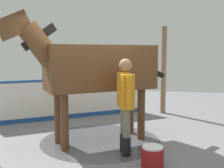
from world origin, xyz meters
The scene contains 9 objects.
ground_plane centered at (0.00, 0.00, -0.01)m, with size 16.00×16.00×0.02m, color gray.
wet_patch centered at (0.37, 0.15, 0.00)m, with size 2.49×2.49×0.00m, color #4C4C54.
barrier_wall centered at (2.15, 1.40, 0.52)m, with size 2.53×3.55×1.12m.
roof_post_far centered at (3.32, -1.10, 1.30)m, with size 0.16×0.16×2.60m, color olive.
horse centered at (0.30, 0.25, 1.53)m, with size 2.24×2.98×2.58m.
handler centered at (-0.28, -0.45, 1.00)m, with size 0.65×0.38×1.72m.
wash_bucket centered at (-0.74, -0.96, 0.16)m, with size 0.37×0.37×0.33m.
bottle_shampoo centered at (-0.26, -1.07, 0.10)m, with size 0.06×0.06×0.21m.
bottle_spray centered at (-0.48, -1.06, 0.10)m, with size 0.07×0.07×0.22m.
Camera 1 is at (-5.07, -1.12, 1.84)m, focal length 44.15 mm.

